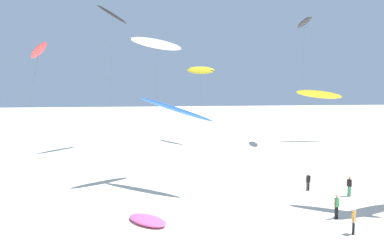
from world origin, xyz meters
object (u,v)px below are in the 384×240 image
at_px(flying_kite_1, 39,51).
at_px(flying_kite_2, 113,15).
at_px(flying_kite_6, 200,70).
at_px(flying_kite_8, 319,94).
at_px(flying_kite_4, 157,44).
at_px(person_near_right, 354,220).
at_px(person_mid_field, 337,206).
at_px(person_far_watcher, 308,181).
at_px(flying_kite_3, 304,22).
at_px(grounded_kite_1, 147,220).
at_px(person_near_left, 349,185).
at_px(flying_kite_5, 174,109).

height_order(flying_kite_1, flying_kite_2, flying_kite_2).
height_order(flying_kite_6, flying_kite_8, flying_kite_6).
relative_size(flying_kite_4, person_near_right, 8.30).
xyz_separation_m(person_mid_field, person_far_watcher, (1.06, 7.41, -0.07)).
xyz_separation_m(flying_kite_2, flying_kite_3, (28.23, 1.91, -0.28)).
relative_size(flying_kite_4, grounded_kite_1, 3.62).
bearing_deg(flying_kite_1, flying_kite_4, -37.39).
height_order(flying_kite_1, person_mid_field, flying_kite_1).
relative_size(flying_kite_8, person_far_watcher, 5.41).
bearing_deg(flying_kite_3, grounded_kite_1, -125.91).
relative_size(grounded_kite_1, person_near_right, 2.30).
bearing_deg(person_far_watcher, flying_kite_2, 125.40).
relative_size(flying_kite_3, person_near_left, 11.39).
relative_size(person_near_right, person_far_watcher, 1.05).
relative_size(flying_kite_2, flying_kite_8, 2.33).
relative_size(flying_kite_2, flying_kite_3, 1.04).
bearing_deg(flying_kite_6, flying_kite_2, -157.34).
height_order(flying_kite_2, flying_kite_4, flying_kite_2).
xyz_separation_m(flying_kite_8, grounded_kite_1, (-27.76, -35.25, -7.24)).
distance_m(flying_kite_1, person_far_watcher, 32.03).
distance_m(flying_kite_5, grounded_kite_1, 11.42).
distance_m(flying_kite_6, person_near_right, 42.36).
bearing_deg(person_mid_field, flying_kite_1, 137.43).
height_order(flying_kite_3, flying_kite_5, flying_kite_3).
distance_m(flying_kite_2, flying_kite_5, 26.51).
height_order(flying_kite_2, person_mid_field, flying_kite_2).
distance_m(flying_kite_3, flying_kite_6, 17.20).
height_order(flying_kite_8, grounded_kite_1, flying_kite_8).
bearing_deg(flying_kite_5, flying_kite_2, 105.59).
relative_size(flying_kite_4, flying_kite_5, 1.64).
xyz_separation_m(grounded_kite_1, person_far_watcher, (14.03, 6.55, 0.68)).
distance_m(flying_kite_2, flying_kite_6, 15.85).
xyz_separation_m(flying_kite_6, person_far_watcher, (4.94, -30.60, -10.34)).
bearing_deg(person_mid_field, flying_kite_3, 71.73).
relative_size(flying_kite_1, person_near_right, 8.48).
relative_size(flying_kite_4, flying_kite_6, 1.13).
bearing_deg(grounded_kite_1, person_mid_field, -3.80).
bearing_deg(flying_kite_8, flying_kite_6, 174.21).
bearing_deg(flying_kite_8, person_far_watcher, -115.56).
xyz_separation_m(flying_kite_1, flying_kite_5, (14.08, -12.92, -5.82)).
bearing_deg(flying_kite_2, flying_kite_6, 22.66).
bearing_deg(person_far_watcher, flying_kite_8, 64.44).
height_order(flying_kite_2, flying_kite_6, flying_kite_2).
relative_size(flying_kite_4, flying_kite_8, 1.61).
bearing_deg(flying_kite_4, grounded_kite_1, -96.28).
distance_m(flying_kite_3, person_near_right, 42.91).
xyz_separation_m(flying_kite_1, person_near_left, (28.18, -17.28, -11.99)).
height_order(flying_kite_2, person_far_watcher, flying_kite_2).
height_order(flying_kite_5, person_near_left, flying_kite_5).
bearing_deg(person_near_left, flying_kite_1, 148.48).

